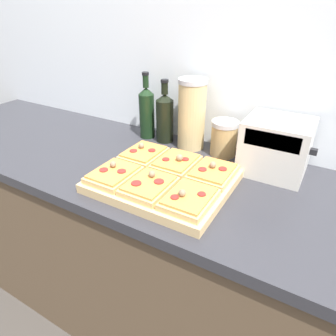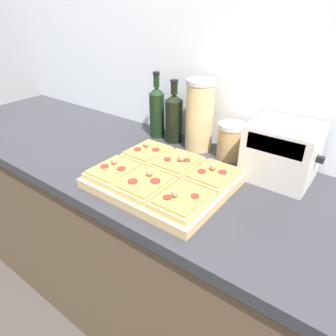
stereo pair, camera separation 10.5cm
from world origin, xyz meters
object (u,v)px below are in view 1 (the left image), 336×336
Objects in this scene: grain_jar_short at (224,138)px; toaster_oven at (276,147)px; cutting_board at (164,181)px; olive_oil_bottle at (147,112)px; grain_jar_tall at (191,114)px; wine_bottle at (165,117)px.

grain_jar_short is 0.22m from toaster_oven.
olive_oil_bottle is at bearing 131.01° from cutting_board.
grain_jar_tall is at bearing 100.90° from cutting_board.
wine_bottle reaches higher than cutting_board.
wine_bottle is 0.28m from grain_jar_short.
wine_bottle is (-0.19, 0.33, 0.10)m from cutting_board.
grain_jar_tall is (0.13, 0.00, 0.03)m from wine_bottle.
olive_oil_bottle reaches higher than cutting_board.
grain_jar_tall is (-0.06, 0.33, 0.13)m from cutting_board.
grain_jar_short is at bearing 0.00° from grain_jar_tall.
wine_bottle is 0.13m from grain_jar_tall.
grain_jar_tall reaches higher than wine_bottle.
grain_jar_short reaches higher than cutting_board.
olive_oil_bottle is 1.07× the size of wine_bottle.
cutting_board is at bearing -105.63° from grain_jar_short.
toaster_oven reaches higher than cutting_board.
toaster_oven is (0.21, -0.04, 0.03)m from grain_jar_short.
wine_bottle is at bearing -0.00° from olive_oil_bottle.
grain_jar_short is at bearing 74.37° from cutting_board.
grain_jar_short is 0.58× the size of toaster_oven.
wine_bottle is 1.10× the size of toaster_oven.
wine_bottle is at bearing 120.01° from cutting_board.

